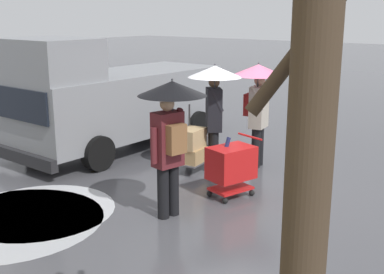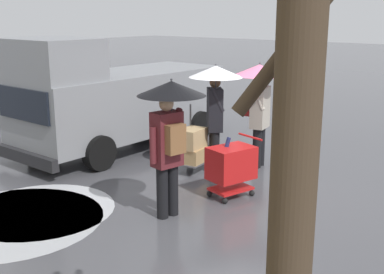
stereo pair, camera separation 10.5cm
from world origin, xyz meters
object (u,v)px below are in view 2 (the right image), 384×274
object	(u,v)px
hand_dolly_boxes	(193,147)
bare_tree_near	(294,192)
pedestrian_black_side	(170,117)
pedestrian_pink_side	(215,93)
shopping_cart_vendor	(231,165)
pedestrian_white_side	(259,91)
cargo_van_parked_right	(115,99)

from	to	relation	value
hand_dolly_boxes	bare_tree_near	world-z (taller)	bare_tree_near
bare_tree_near	pedestrian_black_side	bearing A→B (deg)	-40.63
pedestrian_pink_side	bare_tree_near	size ratio (longest dim) A/B	0.46
shopping_cart_vendor	pedestrian_black_side	xyz separation A→B (m)	(0.25, 1.28, 1.00)
hand_dolly_boxes	pedestrian_white_side	world-z (taller)	pedestrian_white_side
shopping_cart_vendor	bare_tree_near	size ratio (longest dim) A/B	0.23
hand_dolly_boxes	pedestrian_white_side	distance (m)	1.73
pedestrian_white_side	pedestrian_pink_side	bearing A→B (deg)	55.56
cargo_van_parked_right	bare_tree_near	distance (m)	9.12
pedestrian_pink_side	pedestrian_white_side	world-z (taller)	same
cargo_van_parked_right	pedestrian_pink_side	distance (m)	2.83
shopping_cart_vendor	hand_dolly_boxes	distance (m)	1.46
cargo_van_parked_right	pedestrian_white_side	xyz separation A→B (m)	(-3.32, -0.84, 0.39)
hand_dolly_boxes	pedestrian_pink_side	distance (m)	1.15
cargo_van_parked_right	shopping_cart_vendor	bearing A→B (deg)	167.13
pedestrian_white_side	shopping_cart_vendor	bearing A→B (deg)	107.61
pedestrian_white_side	bare_tree_near	xyz separation A→B (m)	(-4.00, 6.18, 0.62)
pedestrian_black_side	bare_tree_near	bearing A→B (deg)	139.37
hand_dolly_boxes	shopping_cart_vendor	bearing A→B (deg)	156.12
cargo_van_parked_right	shopping_cart_vendor	size ratio (longest dim) A/B	5.12
cargo_van_parked_right	pedestrian_black_side	size ratio (longest dim) A/B	2.49
cargo_van_parked_right	shopping_cart_vendor	world-z (taller)	cargo_van_parked_right
pedestrian_black_side	bare_tree_near	distance (m)	4.92
pedestrian_black_side	pedestrian_white_side	bearing A→B (deg)	-84.36
pedestrian_pink_side	bare_tree_near	world-z (taller)	bare_tree_near
cargo_van_parked_right	pedestrian_pink_side	xyz separation A→B (m)	(-2.80, -0.08, 0.41)
hand_dolly_boxes	pedestrian_pink_side	world-z (taller)	pedestrian_pink_side
shopping_cart_vendor	pedestrian_white_side	size ratio (longest dim) A/B	0.49
bare_tree_near	pedestrian_white_side	bearing A→B (deg)	-57.07
shopping_cart_vendor	hand_dolly_boxes	xyz separation A→B (m)	(1.34, -0.59, -0.04)
pedestrian_black_side	pedestrian_pink_side	bearing A→B (deg)	-69.94
pedestrian_pink_side	pedestrian_white_side	bearing A→B (deg)	-124.44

